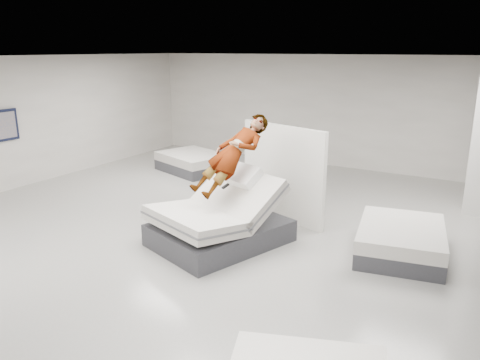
{
  "coord_description": "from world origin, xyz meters",
  "views": [
    {
      "loc": [
        4.49,
        -6.03,
        3.36
      ],
      "look_at": [
        0.24,
        1.18,
        1.0
      ],
      "focal_mm": 35.0,
      "sensor_mm": 36.0,
      "label": 1
    }
  ],
  "objects": [
    {
      "name": "flat_bed_right_far",
      "position": [
        3.12,
        1.62,
        0.25
      ],
      "size": [
        1.66,
        2.02,
        0.5
      ],
      "color": "#3B3B40",
      "rests_on": "floor"
    },
    {
      "name": "remote",
      "position": [
        0.44,
        0.36,
        1.12
      ],
      "size": [
        0.09,
        0.15,
        0.08
      ],
      "primitive_type": "cube",
      "rotation": [
        0.35,
        0.0,
        -0.32
      ],
      "color": "black",
      "rests_on": "person"
    },
    {
      "name": "room",
      "position": [
        0.0,
        0.0,
        1.6
      ],
      "size": [
        14.0,
        14.04,
        3.2
      ],
      "color": "#A8A59F",
      "rests_on": "ground"
    },
    {
      "name": "flat_bed_left_far",
      "position": [
        -3.18,
        4.38,
        0.26
      ],
      "size": [
        2.21,
        1.91,
        0.51
      ],
      "color": "#3B3B40",
      "rests_on": "floor"
    },
    {
      "name": "hero_bed",
      "position": [
        0.24,
        0.46,
        0.41
      ],
      "size": [
        2.28,
        2.63,
        1.34
      ],
      "color": "#3B3B40",
      "rests_on": "floor"
    },
    {
      "name": "person",
      "position": [
        0.34,
        0.76,
        1.36
      ],
      "size": [
        1.13,
        1.71,
        1.62
      ],
      "primitive_type": "imported",
      "rotation": [
        0.77,
        0.0,
        -0.32
      ],
      "color": "slate",
      "rests_on": "hero_bed"
    },
    {
      "name": "divider_panel",
      "position": [
        0.64,
        2.17,
        0.96
      ],
      "size": [
        2.05,
        0.72,
        1.92
      ],
      "primitive_type": "cube",
      "rotation": [
        0.0,
        0.0,
        -0.3
      ],
      "color": "white",
      "rests_on": "floor"
    }
  ]
}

